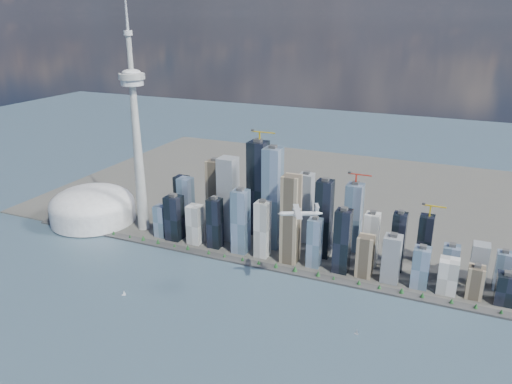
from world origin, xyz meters
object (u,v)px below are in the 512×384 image
at_px(sailboat_west, 124,294).
at_px(sailboat_east, 357,333).
at_px(needle_tower, 136,131).
at_px(dome_stadium, 92,207).
at_px(airplane, 300,213).

bearing_deg(sailboat_west, sailboat_east, -14.80).
relative_size(needle_tower, sailboat_west, 50.64).
bearing_deg(sailboat_east, needle_tower, -179.60).
xyz_separation_m(sailboat_west, sailboat_east, (412.27, 51.23, -0.31)).
bearing_deg(sailboat_west, dome_stadium, 116.39).
xyz_separation_m(airplane, sailboat_east, (114.99, -44.07, -169.99)).
height_order(sailboat_west, sailboat_east, sailboat_west).
xyz_separation_m(airplane, sailboat_west, (-297.29, -95.30, -169.69)).
xyz_separation_m(needle_tower, sailboat_east, (552.36, -208.52, -232.66)).
bearing_deg(sailboat_east, airplane, -179.89).
bearing_deg(sailboat_west, airplane, -4.11).
bearing_deg(needle_tower, dome_stadium, -175.91).
bearing_deg(sailboat_west, needle_tower, 96.45).
relative_size(dome_stadium, sailboat_east, 20.18).
xyz_separation_m(needle_tower, airplane, (437.37, -164.45, -62.67)).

